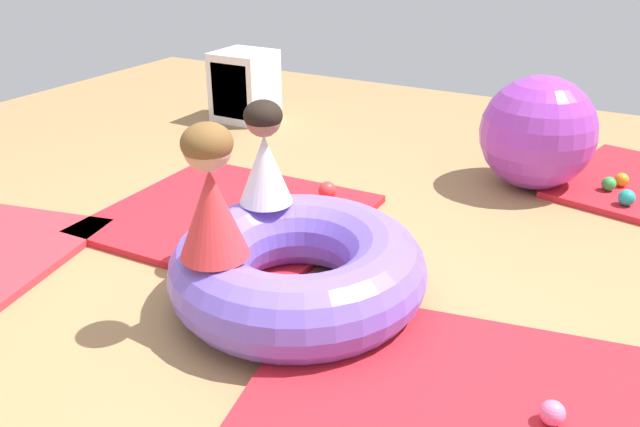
# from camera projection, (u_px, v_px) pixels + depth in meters

# --- Properties ---
(ground_plane) EXTENTS (8.00, 8.00, 0.00)m
(ground_plane) POSITION_uv_depth(u_px,v_px,m) (270.00, 302.00, 2.89)
(ground_plane) COLOR #9E7549
(gym_mat_far_right) EXTENTS (1.38, 1.29, 0.04)m
(gym_mat_far_right) POSITION_uv_depth(u_px,v_px,m) (232.00, 216.00, 3.68)
(gym_mat_far_right) COLOR red
(gym_mat_far_right) RESTS_ON ground
(gym_mat_front) EXTENTS (1.95, 1.32, 0.04)m
(gym_mat_front) POSITION_uv_depth(u_px,v_px,m) (507.00, 410.00, 2.24)
(gym_mat_front) COLOR red
(gym_mat_front) RESTS_ON ground
(inflatable_cushion) EXTENTS (1.12, 1.12, 0.34)m
(inflatable_cushion) POSITION_uv_depth(u_px,v_px,m) (298.00, 269.00, 2.82)
(inflatable_cushion) COLOR #7056D1
(inflatable_cushion) RESTS_ON ground
(child_in_white) EXTENTS (0.30, 0.30, 0.49)m
(child_in_white) POSITION_uv_depth(u_px,v_px,m) (265.00, 154.00, 2.95)
(child_in_white) COLOR white
(child_in_white) RESTS_ON inflatable_cushion
(child_in_red) EXTENTS (0.28, 0.28, 0.54)m
(child_in_red) POSITION_uv_depth(u_px,v_px,m) (211.00, 194.00, 2.47)
(child_in_red) COLOR red
(child_in_red) RESTS_ON inflatable_cushion
(play_ball_pink) EXTENTS (0.09, 0.09, 0.09)m
(play_ball_pink) POSITION_uv_depth(u_px,v_px,m) (552.00, 413.00, 2.14)
(play_ball_pink) COLOR pink
(play_ball_pink) RESTS_ON gym_mat_front
(play_ball_green) EXTENTS (0.09, 0.09, 0.09)m
(play_ball_green) POSITION_uv_depth(u_px,v_px,m) (609.00, 184.00, 3.94)
(play_ball_green) COLOR green
(play_ball_green) RESTS_ON gym_mat_far_left
(play_ball_teal) EXTENTS (0.10, 0.10, 0.10)m
(play_ball_teal) POSITION_uv_depth(u_px,v_px,m) (627.00, 198.00, 3.74)
(play_ball_teal) COLOR teal
(play_ball_teal) RESTS_ON gym_mat_far_left
(play_ball_red) EXTENTS (0.11, 0.11, 0.11)m
(play_ball_red) POSITION_uv_depth(u_px,v_px,m) (327.00, 190.00, 3.82)
(play_ball_red) COLOR red
(play_ball_red) RESTS_ON gym_mat_far_right
(play_ball_orange) EXTENTS (0.09, 0.09, 0.09)m
(play_ball_orange) POSITION_uv_depth(u_px,v_px,m) (622.00, 180.00, 4.00)
(play_ball_orange) COLOR orange
(play_ball_orange) RESTS_ON gym_mat_far_left
(exercise_ball_large) EXTENTS (0.70, 0.70, 0.70)m
(exercise_ball_large) POSITION_uv_depth(u_px,v_px,m) (538.00, 133.00, 3.98)
(exercise_ball_large) COLOR purple
(exercise_ball_large) RESTS_ON ground
(storage_cube) EXTENTS (0.44, 0.44, 0.56)m
(storage_cube) POSITION_uv_depth(u_px,v_px,m) (243.00, 86.00, 5.34)
(storage_cube) COLOR silver
(storage_cube) RESTS_ON ground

